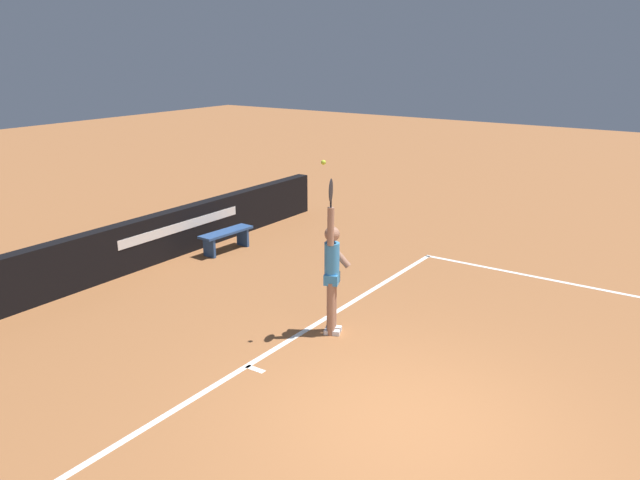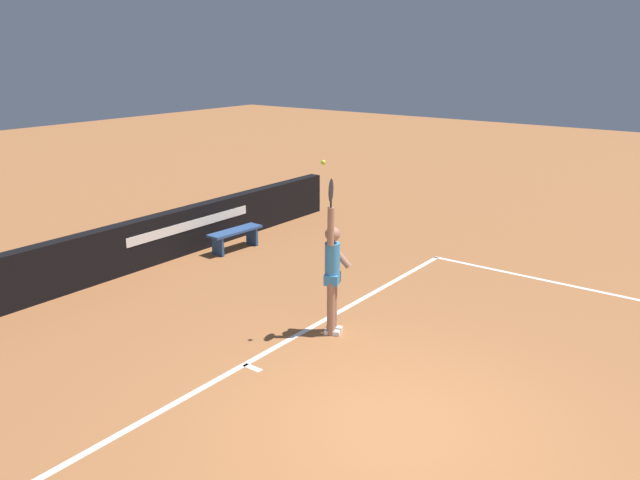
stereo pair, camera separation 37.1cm
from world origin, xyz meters
The scene contains 6 objects.
ground_plane centered at (0.00, 0.00, 0.00)m, with size 60.00×60.00×0.00m, color #9A5E35.
court_lines centered at (0.00, -0.33, 0.00)m, with size 11.66×5.59×0.00m.
back_wall centered at (0.00, 6.80, 0.49)m, with size 14.87×0.29×0.97m.
tennis_player centered at (1.55, 2.02, 1.00)m, with size 0.50×0.42×2.43m.
tennis_ball centered at (1.32, 2.02, 2.66)m, with size 0.07×0.07×0.07m.
courtside_bench_far centered at (3.66, 6.09, 0.34)m, with size 1.31×0.44×0.45m.
Camera 1 is at (-5.89, -2.85, 4.20)m, focal length 35.69 mm.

